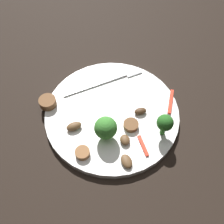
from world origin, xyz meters
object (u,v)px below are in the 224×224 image
object	(u,v)px
sausage_slice_0	(48,102)
sausage_slice_2	(130,126)
sausage_slice_1	(82,153)
mushroom_1	(127,161)
mushroom_2	(140,111)
plate	(112,114)
pepper_strip_0	(143,146)
broccoli_floret_0	(165,123)
mushroom_3	(125,140)
mushroom_0	(74,126)
pepper_strip_1	(171,102)
fork	(109,80)
broccoli_floret_1	(106,128)

from	to	relation	value
sausage_slice_0	sausage_slice_2	xyz separation A→B (m)	(0.07, -0.16, -0.00)
sausage_slice_1	mushroom_1	distance (m)	0.08
sausage_slice_1	mushroom_2	xyz separation A→B (m)	(0.14, -0.02, 0.00)
plate	pepper_strip_0	distance (m)	0.10
broccoli_floret_0	sausage_slice_0	bearing A→B (deg)	116.20
mushroom_1	pepper_strip_0	world-z (taller)	mushroom_1
sausage_slice_1	broccoli_floret_0	bearing A→B (deg)	-30.75
mushroom_3	mushroom_0	bearing A→B (deg)	116.12
mushroom_1	pepper_strip_1	distance (m)	0.16
mushroom_3	sausage_slice_1	bearing A→B (deg)	151.33
plate	broccoli_floret_0	size ratio (longest dim) A/B	5.11
plate	broccoli_floret_0	xyz separation A→B (m)	(0.03, -0.10, 0.04)
mushroom_3	pepper_strip_1	size ratio (longest dim) A/B	0.37
fork	mushroom_2	size ratio (longest dim) A/B	7.00
mushroom_2	mushroom_1	bearing A→B (deg)	-153.33
fork	pepper_strip_1	bearing A→B (deg)	-47.89
sausage_slice_1	mushroom_1	world-z (taller)	same
sausage_slice_0	broccoli_floret_1	bearing A→B (deg)	-79.23
sausage_slice_2	mushroom_0	distance (m)	0.11
broccoli_floret_1	mushroom_0	bearing A→B (deg)	116.55
broccoli_floret_0	plate	bearing A→B (deg)	106.01
mushroom_0	pepper_strip_1	world-z (taller)	mushroom_0
mushroom_2	mushroom_0	bearing A→B (deg)	148.02
broccoli_floret_0	mushroom_2	size ratio (longest dim) A/B	2.17
pepper_strip_1	pepper_strip_0	bearing A→B (deg)	-169.36
mushroom_0	mushroom_2	bearing A→B (deg)	-31.98
plate	pepper_strip_0	size ratio (longest dim) A/B	6.20
broccoli_floret_1	sausage_slice_0	bearing A→B (deg)	100.77
sausage_slice_2	pepper_strip_0	size ratio (longest dim) A/B	0.67
broccoli_floret_0	mushroom_2	xyz separation A→B (m)	(0.01, 0.06, -0.03)
sausage_slice_0	sausage_slice_2	size ratio (longest dim) A/B	1.19
sausage_slice_1	broccoli_floret_1	bearing A→B (deg)	-5.74
mushroom_2	mushroom_3	xyz separation A→B (m)	(-0.07, -0.02, 0.00)
fork	broccoli_floret_0	world-z (taller)	broccoli_floret_0
sausage_slice_0	mushroom_3	size ratio (longest dim) A/B	1.55
plate	mushroom_2	world-z (taller)	mushroom_2
sausage_slice_0	pepper_strip_0	size ratio (longest dim) A/B	0.80
broccoli_floret_1	pepper_strip_1	xyz separation A→B (m)	(0.15, -0.04, -0.03)
sausage_slice_0	mushroom_0	world-z (taller)	sausage_slice_0
sausage_slice_2	mushroom_3	world-z (taller)	mushroom_3
sausage_slice_1	mushroom_1	bearing A→B (deg)	-58.86
mushroom_0	mushroom_1	world-z (taller)	mushroom_0
broccoli_floret_0	pepper_strip_1	xyz separation A→B (m)	(0.07, 0.03, -0.03)
broccoli_floret_0	mushroom_2	bearing A→B (deg)	83.01
mushroom_1	mushroom_2	world-z (taller)	mushroom_2
broccoli_floret_1	sausage_slice_2	bearing A→B (deg)	-23.96
sausage_slice_0	pepper_strip_0	world-z (taller)	sausage_slice_0
broccoli_floret_0	mushroom_1	xyz separation A→B (m)	(-0.09, 0.01, -0.03)
sausage_slice_0	mushroom_0	xyz separation A→B (m)	(-0.00, -0.08, -0.00)
fork	broccoli_floret_1	bearing A→B (deg)	-115.97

